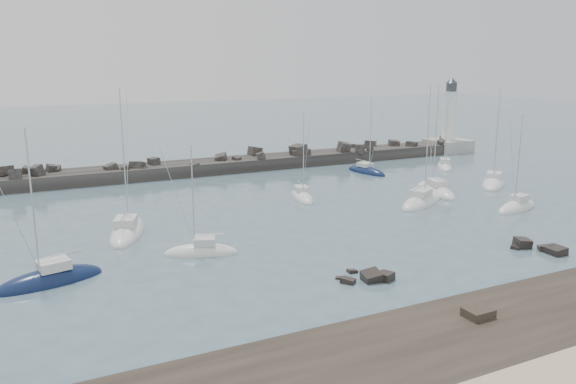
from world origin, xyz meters
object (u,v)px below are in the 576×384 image
object	(u,v)px
lighthouse	(448,135)
sailboat_9	(435,191)
sailboat_7	(366,172)
sailboat_10	(493,184)
sailboat_11	(444,167)
sailboat_5	(302,197)
sailboat_8	(517,208)
sailboat_2	(50,281)
sailboat_4	(201,253)
sailboat_3	(127,233)
sailboat_6	(422,202)

from	to	relation	value
lighthouse	sailboat_9	world-z (taller)	lighthouse
sailboat_7	sailboat_10	world-z (taller)	sailboat_10
sailboat_11	sailboat_5	bearing A→B (deg)	-164.58
sailboat_8	sailboat_10	distance (m)	13.48
sailboat_8	sailboat_2	bearing A→B (deg)	-179.64
sailboat_4	sailboat_11	xyz separation A→B (m)	(48.21, 23.23, 0.00)
sailboat_2	sailboat_8	distance (m)	50.25
sailboat_7	sailboat_5	bearing A→B (deg)	-147.76
sailboat_11	sailboat_9	bearing A→B (deg)	-134.88
sailboat_3	sailboat_5	world-z (taller)	sailboat_3
sailboat_8	sailboat_3	bearing A→B (deg)	166.71
lighthouse	sailboat_10	distance (m)	30.66
sailboat_3	sailboat_5	bearing A→B (deg)	14.35
sailboat_4	sailboat_9	distance (m)	36.42
sailboat_8	sailboat_5	bearing A→B (deg)	141.53
sailboat_6	sailboat_7	world-z (taller)	sailboat_6
sailboat_5	sailboat_6	xyz separation A→B (m)	(11.75, -8.76, 0.01)
sailboat_2	sailboat_10	size ratio (longest dim) A/B	0.90
sailboat_3	sailboat_11	size ratio (longest dim) A/B	1.30
lighthouse	sailboat_7	xyz separation A→B (m)	(-26.08, -11.12, -2.96)
sailboat_7	sailboat_10	distance (m)	18.76
sailboat_10	sailboat_4	bearing A→B (deg)	-167.46
sailboat_2	sailboat_9	bearing A→B (deg)	13.33
sailboat_7	sailboat_8	distance (m)	26.57
sailboat_2	sailboat_8	world-z (taller)	sailboat_2
sailboat_2	sailboat_10	world-z (taller)	sailboat_10
lighthouse	sailboat_3	size ratio (longest dim) A/B	0.95
sailboat_4	sailboat_11	distance (m)	53.51
sailboat_2	sailboat_9	xyz separation A→B (m)	(47.54, 11.26, -0.01)
sailboat_3	sailboat_6	bearing A→B (deg)	-4.96
lighthouse	sailboat_2	bearing A→B (deg)	-152.67
sailboat_3	sailboat_10	distance (m)	50.19
sailboat_4	sailboat_5	distance (m)	23.21
sailboat_3	sailboat_9	xyz separation A→B (m)	(39.78, 0.91, -0.00)
lighthouse	sailboat_4	size ratio (longest dim) A/B	1.37
sailboat_11	lighthouse	bearing A→B (deg)	46.90
sailboat_2	sailboat_9	distance (m)	48.85
sailboat_8	sailboat_10	bearing A→B (deg)	55.22
sailboat_8	sailboat_10	xyz separation A→B (m)	(7.69, 11.07, -0.01)
sailboat_5	sailboat_6	size ratio (longest dim) A/B	0.77
sailboat_4	lighthouse	bearing A→B (deg)	31.06
sailboat_3	sailboat_4	bearing A→B (deg)	-62.34
sailboat_4	sailboat_8	size ratio (longest dim) A/B	0.89
sailboat_8	sailboat_11	distance (m)	26.36
sailboat_3	sailboat_8	world-z (taller)	sailboat_3
sailboat_5	sailboat_6	world-z (taller)	sailboat_6
lighthouse	sailboat_11	distance (m)	18.47
sailboat_4	sailboat_6	xyz separation A→B (m)	(29.59, 6.09, 0.01)
sailboat_5	sailboat_10	world-z (taller)	sailboat_10
sailboat_7	sailboat_10	size ratio (longest dim) A/B	0.85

